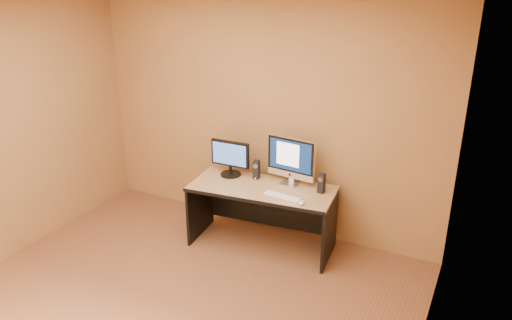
# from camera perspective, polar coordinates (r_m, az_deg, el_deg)

# --- Properties ---
(walls) EXTENTS (4.00, 4.00, 2.60)m
(walls) POSITION_cam_1_polar(r_m,az_deg,el_deg) (3.79, -12.59, -2.55)
(walls) COLOR #9B6D3E
(walls) RESTS_ON ground
(desk) EXTENTS (1.53, 0.79, 0.68)m
(desk) POSITION_cam_1_polar(r_m,az_deg,el_deg) (5.25, 0.67, -6.50)
(desk) COLOR tan
(desk) RESTS_ON ground
(imac) EXTENTS (0.54, 0.24, 0.51)m
(imac) POSITION_cam_1_polar(r_m,az_deg,el_deg) (5.08, 3.89, -0.17)
(imac) COLOR silver
(imac) RESTS_ON desk
(second_monitor) EXTENTS (0.45, 0.23, 0.39)m
(second_monitor) POSITION_cam_1_polar(r_m,az_deg,el_deg) (5.32, -2.95, 0.18)
(second_monitor) COLOR black
(second_monitor) RESTS_ON desk
(speaker_left) EXTENTS (0.07, 0.07, 0.20)m
(speaker_left) POSITION_cam_1_polar(r_m,az_deg,el_deg) (5.26, 0.04, -1.10)
(speaker_left) COLOR black
(speaker_left) RESTS_ON desk
(speaker_right) EXTENTS (0.07, 0.07, 0.20)m
(speaker_right) POSITION_cam_1_polar(r_m,az_deg,el_deg) (4.99, 7.50, -2.65)
(speaker_right) COLOR black
(speaker_right) RESTS_ON desk
(keyboard) EXTENTS (0.40, 0.14, 0.02)m
(keyboard) POSITION_cam_1_polar(r_m,az_deg,el_deg) (4.89, 2.99, -4.18)
(keyboard) COLOR silver
(keyboard) RESTS_ON desk
(mouse) EXTENTS (0.07, 0.10, 0.03)m
(mouse) POSITION_cam_1_polar(r_m,az_deg,el_deg) (4.77, 5.23, -4.87)
(mouse) COLOR white
(mouse) RESTS_ON desk
(cable_a) EXTENTS (0.12, 0.17, 0.01)m
(cable_a) POSITION_cam_1_polar(r_m,az_deg,el_deg) (5.22, 4.60, -2.57)
(cable_a) COLOR black
(cable_a) RESTS_ON desk
(cable_b) EXTENTS (0.06, 0.16, 0.01)m
(cable_b) POSITION_cam_1_polar(r_m,az_deg,el_deg) (5.24, 4.64, -2.47)
(cable_b) COLOR black
(cable_b) RESTS_ON desk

